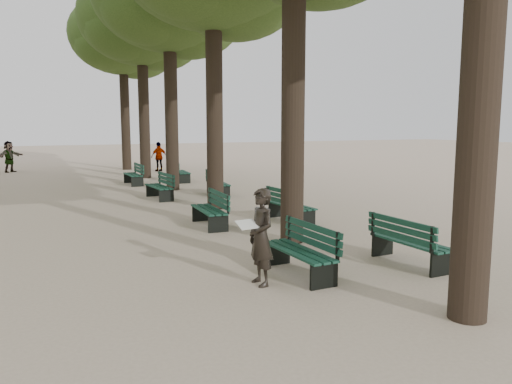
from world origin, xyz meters
name	(u,v)px	position (x,y,z in m)	size (l,w,h in m)	color
ground	(300,290)	(0.00, 0.00, 0.00)	(120.00, 120.00, 0.00)	#C7B197
tree_central_4	(141,19)	(1.50, 18.00, 7.65)	(6.00, 6.00, 9.95)	#33261C
tree_central_5	(122,35)	(1.50, 23.00, 7.65)	(6.00, 6.00, 9.95)	#33261C
bench_left_0	(299,261)	(0.37, 0.69, 0.27)	(0.62, 1.82, 0.92)	black
bench_left_1	(209,216)	(0.37, 5.41, 0.27)	(0.67, 1.83, 0.92)	black
bench_left_2	(159,191)	(0.37, 10.71, 0.27)	(0.68, 1.83, 0.92)	black
bench_left_3	(133,179)	(0.37, 15.39, 0.27)	(0.60, 1.81, 0.92)	black
bench_right_0	(410,251)	(2.63, 0.40, 0.27)	(0.62, 1.82, 0.92)	black
bench_right_1	(291,212)	(2.63, 5.09, 0.27)	(0.67, 1.83, 0.92)	black
bench_right_2	(218,188)	(2.63, 10.78, 0.27)	(0.79, 1.86, 0.92)	black
bench_right_3	(181,176)	(2.63, 15.63, 0.27)	(0.73, 1.84, 0.92)	black
man_with_map	(261,237)	(-0.46, 0.53, 0.82)	(0.61, 0.67, 1.63)	black
pedestrian_e	(9,157)	(-4.72, 24.03, 0.87)	(1.61, 0.35, 1.73)	#262628
pedestrian_c	(159,157)	(2.95, 21.08, 0.83)	(0.97, 0.33, 1.66)	#262628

